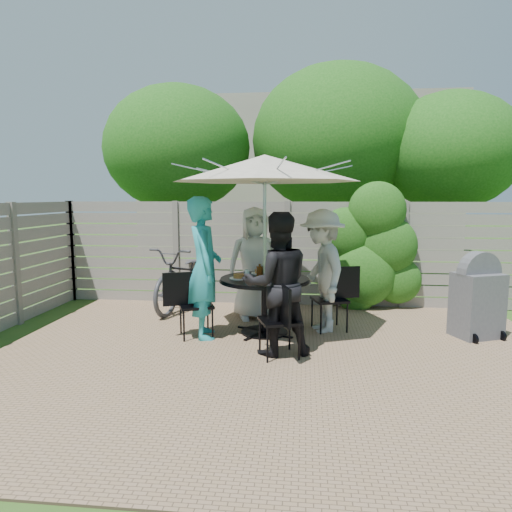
# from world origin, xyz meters

# --- Properties ---
(backyard_envelope) EXTENTS (60.00, 60.00, 5.00)m
(backyard_envelope) POSITION_xyz_m (0.09, 10.29, 2.61)
(backyard_envelope) COLOR #31571B
(backyard_envelope) RESTS_ON ground
(patio_table) EXTENTS (1.51, 1.51, 0.80)m
(patio_table) POSITION_xyz_m (-0.24, 1.22, 0.56)
(patio_table) COLOR black
(patio_table) RESTS_ON ground
(umbrella) EXTENTS (3.16, 3.16, 2.49)m
(umbrella) POSITION_xyz_m (-0.24, 1.22, 2.30)
(umbrella) COLOR silver
(umbrella) RESTS_ON ground
(chair_back) EXTENTS (0.53, 0.65, 0.85)m
(chair_back) POSITION_xyz_m (-0.50, 2.15, 0.26)
(chair_back) COLOR black
(chair_back) RESTS_ON ground
(person_back) EXTENTS (0.99, 0.78, 1.77)m
(person_back) POSITION_xyz_m (-0.47, 2.02, 0.89)
(person_back) COLOR silver
(person_back) RESTS_ON ground
(chair_left) EXTENTS (0.70, 0.58, 0.92)m
(chair_left) POSITION_xyz_m (-1.17, 0.96, 0.28)
(chair_left) COLOR black
(chair_left) RESTS_ON ground
(person_left) EXTENTS (0.64, 0.80, 1.93)m
(person_left) POSITION_xyz_m (-1.04, 1.00, 0.97)
(person_left) COLOR teal
(person_left) RESTS_ON ground
(chair_front) EXTENTS (0.56, 0.71, 0.92)m
(chair_front) POSITION_xyz_m (0.02, 0.30, 0.28)
(chair_front) COLOR black
(chair_front) RESTS_ON ground
(person_front) EXTENTS (1.00, 0.87, 1.75)m
(person_front) POSITION_xyz_m (-0.01, 0.43, 0.87)
(person_front) COLOR black
(person_front) RESTS_ON ground
(chair_right) EXTENTS (0.72, 0.56, 0.94)m
(chair_right) POSITION_xyz_m (0.69, 1.49, 0.28)
(chair_right) COLOR black
(chair_right) RESTS_ON ground
(person_right) EXTENTS (0.94, 1.27, 1.76)m
(person_right) POSITION_xyz_m (0.56, 1.45, 0.88)
(person_right) COLOR #BBBCB7
(person_right) RESTS_ON ground
(plate_back) EXTENTS (0.26, 0.26, 0.06)m
(plate_back) POSITION_xyz_m (-0.34, 1.57, 0.83)
(plate_back) COLOR white
(plate_back) RESTS_ON patio_table
(plate_left) EXTENTS (0.26, 0.26, 0.06)m
(plate_left) POSITION_xyz_m (-0.59, 1.13, 0.83)
(plate_left) COLOR white
(plate_left) RESTS_ON patio_table
(plate_front) EXTENTS (0.26, 0.26, 0.06)m
(plate_front) POSITION_xyz_m (-0.14, 0.88, 0.83)
(plate_front) COLOR white
(plate_front) RESTS_ON patio_table
(plate_right) EXTENTS (0.26, 0.26, 0.06)m
(plate_right) POSITION_xyz_m (0.11, 1.32, 0.83)
(plate_right) COLOR white
(plate_right) RESTS_ON patio_table
(glass_left) EXTENTS (0.07, 0.07, 0.14)m
(glass_left) POSITION_xyz_m (-0.46, 1.05, 0.87)
(glass_left) COLOR silver
(glass_left) RESTS_ON patio_table
(glass_front) EXTENTS (0.07, 0.07, 0.14)m
(glass_front) POSITION_xyz_m (-0.07, 1.00, 0.87)
(glass_front) COLOR silver
(glass_front) RESTS_ON patio_table
(glass_right) EXTENTS (0.07, 0.07, 0.14)m
(glass_right) POSITION_xyz_m (-0.02, 1.40, 0.87)
(glass_right) COLOR silver
(glass_right) RESTS_ON patio_table
(syrup_jug) EXTENTS (0.09, 0.09, 0.16)m
(syrup_jug) POSITION_xyz_m (-0.31, 1.26, 0.88)
(syrup_jug) COLOR #59280C
(syrup_jug) RESTS_ON patio_table
(coffee_cup) EXTENTS (0.08, 0.08, 0.12)m
(coffee_cup) POSITION_xyz_m (-0.20, 1.46, 0.86)
(coffee_cup) COLOR #C6B293
(coffee_cup) RESTS_ON patio_table
(bicycle) EXTENTS (1.14, 2.19, 1.10)m
(bicycle) POSITION_xyz_m (-1.72, 2.60, 0.55)
(bicycle) COLOR #333338
(bicycle) RESTS_ON ground
(bbq_grill) EXTENTS (0.71, 0.64, 1.20)m
(bbq_grill) POSITION_xyz_m (2.66, 1.37, 0.54)
(bbq_grill) COLOR #57575C
(bbq_grill) RESTS_ON ground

